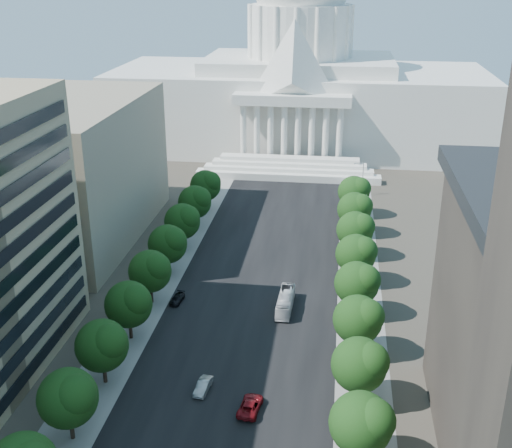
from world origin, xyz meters
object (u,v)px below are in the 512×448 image
at_px(car_dark_b, 177,299).
at_px(city_bus, 285,302).
at_px(car_red, 250,406).
at_px(car_silver, 203,386).

relative_size(car_dark_b, city_bus, 0.43).
bearing_deg(car_red, car_dark_b, -51.41).
xyz_separation_m(car_silver, car_dark_b, (-9.99, 24.75, -0.12)).
xyz_separation_m(car_silver, car_red, (7.22, -3.43, 0.04)).
xyz_separation_m(car_dark_b, city_bus, (19.44, 0.14, 0.80)).
distance_m(car_dark_b, city_bus, 19.46).
relative_size(car_silver, city_bus, 0.45).
bearing_deg(car_red, car_silver, -18.25).
bearing_deg(car_dark_b, city_bus, 7.46).
height_order(car_red, city_bus, city_bus).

